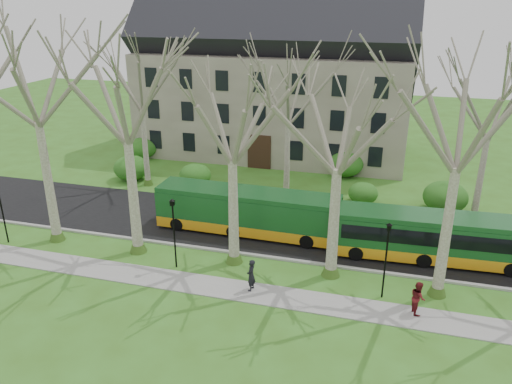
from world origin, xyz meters
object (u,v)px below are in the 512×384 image
at_px(bus_follow, 435,237).
at_px(pedestrian_b, 418,297).
at_px(bus_lead, 247,211).
at_px(pedestrian_a, 251,275).

relative_size(bus_follow, pedestrian_b, 6.81).
height_order(bus_lead, bus_follow, bus_lead).
relative_size(bus_lead, bus_follow, 1.03).
height_order(bus_follow, pedestrian_b, bus_follow).
bearing_deg(bus_follow, pedestrian_b, -102.62).
relative_size(bus_lead, pedestrian_b, 7.00).
distance_m(bus_lead, bus_follow, 12.01).
distance_m(bus_follow, pedestrian_b, 6.16).
bearing_deg(pedestrian_a, bus_follow, 129.11).
height_order(pedestrian_a, pedestrian_b, pedestrian_a).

